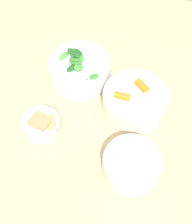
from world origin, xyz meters
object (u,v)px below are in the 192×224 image
Objects in this scene: bowl_beans_hotdog at (132,165)px; bowl_cookies at (41,124)px; bowl_carrots at (135,100)px; bowl_greens at (80,69)px.

bowl_beans_hotdog reaches higher than bowl_cookies.
bowl_carrots is 0.98× the size of bowl_greens.
bowl_greens is at bearing -140.41° from bowl_beans_hotdog.
bowl_greens reaches higher than bowl_beans_hotdog.
bowl_beans_hotdog is (0.20, 0.03, -0.01)m from bowl_carrots.
bowl_cookies is (0.14, -0.24, -0.02)m from bowl_carrots.
bowl_greens reaches higher than bowl_carrots.
bowl_beans_hotdog is at bearing 78.15° from bowl_cookies.
bowl_greens is at bearing -110.81° from bowl_carrots.
bowl_beans_hotdog is 0.28m from bowl_cookies.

